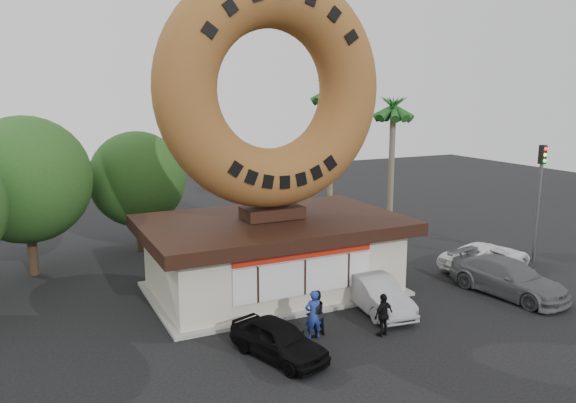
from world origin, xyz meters
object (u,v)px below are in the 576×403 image
Objects in this scene: giant_donut at (272,90)px; traffic_signal at (540,189)px; donut_shop at (273,252)px; person_right at (383,315)px; person_left at (313,315)px; car_grey at (508,278)px; car_white at (486,257)px; car_black at (279,339)px; person_center at (315,313)px; car_silver at (376,294)px; street_lamp at (171,166)px.

giant_donut reaches higher than traffic_signal.
traffic_signal reaches higher than donut_shop.
traffic_signal is at bearing -177.52° from person_right.
person_left is at bearing -98.04° from giant_donut.
person_left is 1.13× the size of person_right.
car_white is at bearing 52.16° from car_grey.
car_grey is (11.48, 1.02, 0.12)m from car_black.
traffic_signal reaches higher than person_center.
car_silver is 8.03m from car_white.
traffic_signal is at bearing -162.57° from person_left.
car_silver is at bearing -155.87° from person_left.
donut_shop reaches higher than person_left.
street_lamp is 18.85m from car_grey.
person_right is (2.39, -0.90, -0.10)m from person_left.
donut_shop is 6.50× the size of person_center.
car_white is (13.07, 3.90, 0.06)m from car_black.
car_white is at bearing 20.23° from car_silver.
car_silver is 0.84× the size of car_white.
car_black is (-2.47, -5.94, -1.12)m from donut_shop.
person_right is (-12.34, -4.05, -3.07)m from traffic_signal.
giant_donut is 9.39m from person_center.
person_center is (-0.57, -4.98, -0.90)m from donut_shop.
traffic_signal reaches higher than car_white.
car_black is (-2.47, -5.96, -8.14)m from giant_donut.
person_right is at bearing 104.95° from car_white.
person_left is at bearing -98.07° from donut_shop.
car_white is at bearing -171.59° from person_right.
person_left is 1.05× the size of person_center.
giant_donut is 10.39m from car_black.
car_silver is at bearing 162.10° from car_grey.
car_black is at bearing 176.15° from car_grey.
street_lamp reaches higher than person_right.
car_white is (7.80, 1.90, 0.00)m from car_silver.
car_silver is (2.81, -3.96, -8.09)m from giant_donut.
car_black is at bearing -17.10° from person_right.
street_lamp is 1.90× the size of car_silver.
street_lamp reaches higher than car_silver.
car_grey is (6.21, -0.98, 0.07)m from car_silver.
person_right is at bearing 179.74° from car_grey.
person_center is 11.56m from car_white.
person_right is at bearing -74.66° from giant_donut.
giant_donut is 13.50m from car_white.
street_lamp is 16.85m from person_right.
giant_donut reaches higher than street_lamp.
traffic_signal is 3.37× the size of person_left.
donut_shop reaches higher than car_silver.
person_left is 0.36× the size of car_white.
traffic_signal is 3.79× the size of person_right.
car_black is 5.64m from car_silver.
street_lamp is at bearing 142.86° from traffic_signal.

